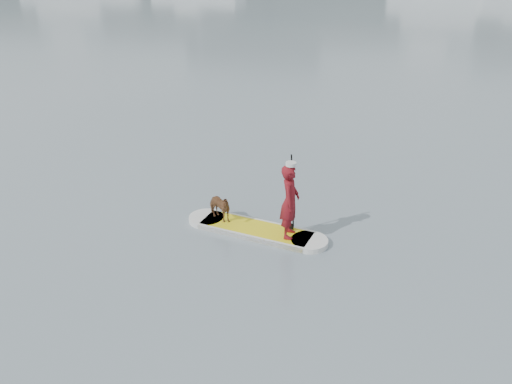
# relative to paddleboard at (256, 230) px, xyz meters

# --- Properties ---
(ground) EXTENTS (140.00, 140.00, 0.00)m
(ground) POSITION_rel_paddleboard_xyz_m (2.16, -3.53, -0.06)
(ground) COLOR slate
(ground) RESTS_ON ground
(paddleboard) EXTENTS (3.21, 1.47, 0.12)m
(paddleboard) POSITION_rel_paddleboard_xyz_m (0.00, 0.00, 0.00)
(paddleboard) COLOR yellow
(paddleboard) RESTS_ON ground
(paddler) EXTENTS (0.42, 0.61, 1.64)m
(paddler) POSITION_rel_paddleboard_xyz_m (0.75, -0.21, 0.88)
(paddler) COLOR maroon
(paddler) RESTS_ON paddleboard
(white_cap) EXTENTS (0.22, 0.22, 0.07)m
(white_cap) POSITION_rel_paddleboard_xyz_m (0.75, -0.21, 1.73)
(white_cap) COLOR silver
(white_cap) RESTS_ON paddler
(dog) EXTENTS (0.82, 0.75, 0.65)m
(dog) POSITION_rel_paddleboard_xyz_m (-0.89, 0.25, 0.38)
(dog) COLOR brown
(dog) RESTS_ON paddleboard
(paddle) EXTENTS (0.11, 0.30, 2.00)m
(paddle) POSITION_rel_paddleboard_xyz_m (0.78, 0.05, 0.74)
(paddle) COLOR black
(paddle) RESTS_ON ground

